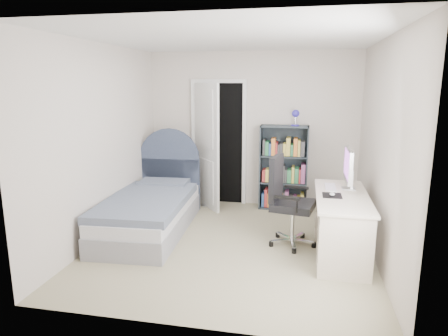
% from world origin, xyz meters
% --- Properties ---
extents(room_shell, '(3.50, 3.70, 2.60)m').
position_xyz_m(room_shell, '(0.00, 0.00, 1.25)').
color(room_shell, gray).
rests_on(room_shell, ground).
extents(door, '(0.92, 0.65, 2.06)m').
position_xyz_m(door, '(-0.64, 1.58, 1.03)').
color(door, black).
rests_on(door, ground).
extents(bed, '(1.11, 2.17, 1.30)m').
position_xyz_m(bed, '(-1.19, 0.31, 0.30)').
color(bed, gray).
rests_on(bed, ground).
extents(nightstand, '(0.42, 0.42, 0.61)m').
position_xyz_m(nightstand, '(-1.43, 1.59, 0.40)').
color(nightstand, tan).
rests_on(nightstand, ground).
extents(floor_lamp, '(0.20, 0.20, 1.42)m').
position_xyz_m(floor_lamp, '(-0.69, 1.47, 0.58)').
color(floor_lamp, silver).
rests_on(floor_lamp, ground).
extents(bookcase, '(0.75, 0.32, 1.60)m').
position_xyz_m(bookcase, '(0.55, 1.64, 0.62)').
color(bookcase, '#313D44').
rests_on(bookcase, ground).
extents(desk, '(0.60, 1.49, 1.22)m').
position_xyz_m(desk, '(1.31, -0.00, 0.40)').
color(desk, beige).
rests_on(desk, ground).
extents(office_chair, '(0.60, 0.62, 1.12)m').
position_xyz_m(office_chair, '(0.65, 0.17, 0.62)').
color(office_chair, silver).
rests_on(office_chair, ground).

